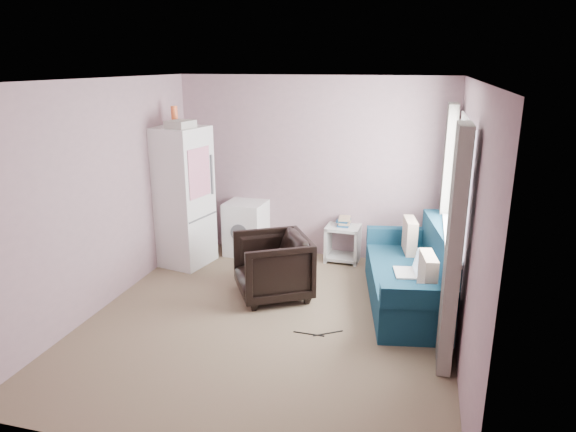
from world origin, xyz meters
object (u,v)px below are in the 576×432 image
object	(u,v)px
fridge	(182,196)
washing_machine	(247,227)
sofa	(417,278)
armchair	(272,263)
side_table	(343,240)

from	to	relation	value
fridge	washing_machine	world-z (taller)	fridge
washing_machine	sofa	distance (m)	2.64
fridge	washing_machine	bearing A→B (deg)	50.56
fridge	washing_machine	xyz separation A→B (m)	(0.70, 0.56, -0.55)
fridge	washing_machine	size ratio (longest dim) A/B	2.77
armchair	fridge	bearing A→B (deg)	-146.58
fridge	side_table	size ratio (longest dim) A/B	3.40
armchair	washing_machine	xyz separation A→B (m)	(-0.77, 1.28, -0.01)
armchair	side_table	distance (m)	1.51
side_table	sofa	distance (m)	1.55
fridge	washing_machine	distance (m)	1.05
washing_machine	side_table	bearing A→B (deg)	6.91
fridge	sofa	distance (m)	3.21
armchair	sofa	xyz separation A→B (m)	(1.64, 0.20, -0.09)
washing_machine	side_table	world-z (taller)	washing_machine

